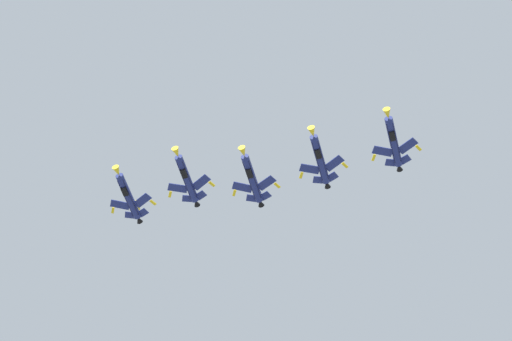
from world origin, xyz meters
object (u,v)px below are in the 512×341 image
at_px(fighter_jet_lead, 393,141).
at_px(fighter_jet_right_wing, 252,178).
at_px(fighter_jet_left_wing, 320,158).
at_px(fighter_jet_right_outer, 128,195).
at_px(fighter_jet_left_outer, 187,178).

bearing_deg(fighter_jet_lead, fighter_jet_right_wing, -0.71).
xyz_separation_m(fighter_jet_left_wing, fighter_jet_right_outer, (-42.49, 7.17, 3.04)).
bearing_deg(fighter_jet_left_wing, fighter_jet_left_outer, 2.32).
height_order(fighter_jet_lead, fighter_jet_right_outer, fighter_jet_right_outer).
xyz_separation_m(fighter_jet_lead, fighter_jet_right_wing, (-30.05, 4.68, -1.74)).
relative_size(fighter_jet_lead, fighter_jet_right_wing, 1.00).
bearing_deg(fighter_jet_lead, fighter_jet_right_outer, -0.98).
xyz_separation_m(fighter_jet_left_wing, fighter_jet_left_outer, (-28.74, 2.93, 1.69)).
relative_size(fighter_jet_left_wing, fighter_jet_right_wing, 1.00).
distance_m(fighter_jet_lead, fighter_jet_left_wing, 15.63).
xyz_separation_m(fighter_jet_lead, fighter_jet_right_outer, (-57.96, 9.31, 2.28)).
bearing_deg(fighter_jet_left_wing, fighter_jet_right_wing, -1.76).
distance_m(fighter_jet_lead, fighter_jet_left_outer, 44.51).
distance_m(fighter_jet_lead, fighter_jet_right_outer, 58.74).
distance_m(fighter_jet_left_wing, fighter_jet_left_outer, 28.94).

